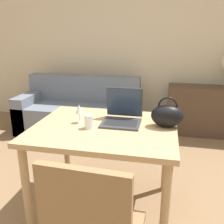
% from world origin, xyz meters
% --- Properties ---
extents(wall_back, '(10.00, 0.06, 2.70)m').
position_xyz_m(wall_back, '(0.00, 2.86, 1.35)').
color(wall_back, beige).
rests_on(wall_back, ground_plane).
extents(dining_table, '(1.11, 0.88, 0.76)m').
position_xyz_m(dining_table, '(-0.12, 0.57, 0.66)').
color(dining_table, tan).
rests_on(dining_table, ground_plane).
extents(couch, '(1.77, 0.79, 0.82)m').
position_xyz_m(couch, '(-0.92, 2.23, 0.29)').
color(couch, slate).
rests_on(couch, ground_plane).
extents(sideboard, '(1.27, 0.40, 0.71)m').
position_xyz_m(sideboard, '(1.02, 2.52, 0.36)').
color(sideboard, '#4C3828').
rests_on(sideboard, ground_plane).
extents(laptop, '(0.30, 0.31, 0.27)m').
position_xyz_m(laptop, '(0.00, 0.72, 0.83)').
color(laptop, '#38383D').
rests_on(laptop, dining_table).
extents(drinking_glass, '(0.06, 0.06, 0.11)m').
position_xyz_m(drinking_glass, '(-0.22, 0.51, 0.81)').
color(drinking_glass, silver).
rests_on(drinking_glass, dining_table).
extents(wine_glass, '(0.06, 0.06, 0.15)m').
position_xyz_m(wine_glass, '(-0.33, 0.61, 0.87)').
color(wine_glass, silver).
rests_on(wine_glass, dining_table).
extents(handbag, '(0.25, 0.16, 0.24)m').
position_xyz_m(handbag, '(0.35, 0.67, 0.85)').
color(handbag, black).
rests_on(handbag, dining_table).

